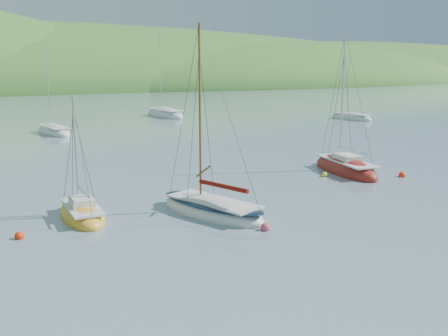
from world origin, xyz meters
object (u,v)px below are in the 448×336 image
daysailer_white (212,210)px  distant_sloop_b (165,115)px  distant_sloop_a (54,132)px  distant_sloop_d (351,118)px  sailboat_yellow (82,214)px  sloop_red (345,169)px

daysailer_white → distant_sloop_b: distant_sloop_b is taller
distant_sloop_a → distant_sloop_b: size_ratio=0.79×
distant_sloop_a → distant_sloop_b: 21.35m
daysailer_white → distant_sloop_d: bearing=20.2°
sailboat_yellow → daysailer_white: bearing=-21.8°
distant_sloop_a → daysailer_white: bearing=-96.3°
distant_sloop_b → distant_sloop_d: size_ratio=1.37×
daysailer_white → distant_sloop_b: (16.38, 47.15, -0.02)m
distant_sloop_d → distant_sloop_b: bearing=134.7°
sailboat_yellow → sloop_red: bearing=7.0°
sloop_red → sailboat_yellow: 19.41m
sloop_red → distant_sloop_d: size_ratio=1.11×
sloop_red → distant_sloop_a: (-14.83, 31.16, -0.03)m
sailboat_yellow → distant_sloop_d: bearing=34.0°
distant_sloop_a → distant_sloop_d: distant_sloop_a is taller
sloop_red → distant_sloop_b: distant_sloop_b is taller
sailboat_yellow → distant_sloop_a: bearing=83.6°
sloop_red → distant_sloop_d: 36.25m
daysailer_white → sailboat_yellow: (-6.10, 2.60, -0.06)m
sailboat_yellow → distant_sloop_b: bearing=64.5°
sloop_red → distant_sloop_d: bearing=57.6°
sloop_red → distant_sloop_b: bearing=96.6°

